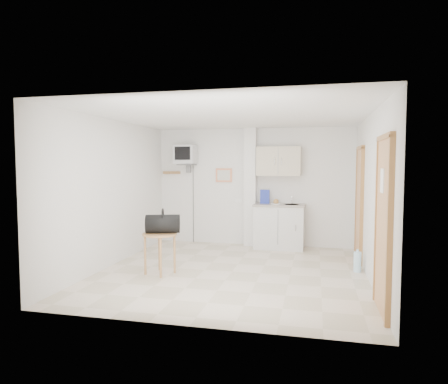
% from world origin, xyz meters
% --- Properties ---
extents(ground, '(4.50, 4.50, 0.00)m').
position_xyz_m(ground, '(0.00, 0.00, 0.00)').
color(ground, beige).
rests_on(ground, ground).
extents(room_envelope, '(4.24, 4.54, 2.55)m').
position_xyz_m(room_envelope, '(0.24, 0.09, 1.54)').
color(room_envelope, white).
rests_on(room_envelope, ground).
extents(kitchenette, '(1.03, 0.58, 2.10)m').
position_xyz_m(kitchenette, '(0.57, 2.00, 0.80)').
color(kitchenette, silver).
rests_on(kitchenette, ground).
extents(crt_television, '(0.44, 0.45, 2.15)m').
position_xyz_m(crt_television, '(-1.45, 2.02, 1.94)').
color(crt_television, slate).
rests_on(crt_television, ground).
extents(round_table, '(0.54, 0.54, 0.65)m').
position_xyz_m(round_table, '(-1.09, -0.38, 0.55)').
color(round_table, '#A27243').
rests_on(round_table, ground).
extents(duffel_bag, '(0.59, 0.43, 0.39)m').
position_xyz_m(duffel_bag, '(-1.05, -0.35, 0.80)').
color(duffel_bag, black).
rests_on(duffel_bag, round_table).
extents(water_bottle, '(0.12, 0.12, 0.37)m').
position_xyz_m(water_bottle, '(1.98, 0.44, 0.17)').
color(water_bottle, '#B5E0F7').
rests_on(water_bottle, ground).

